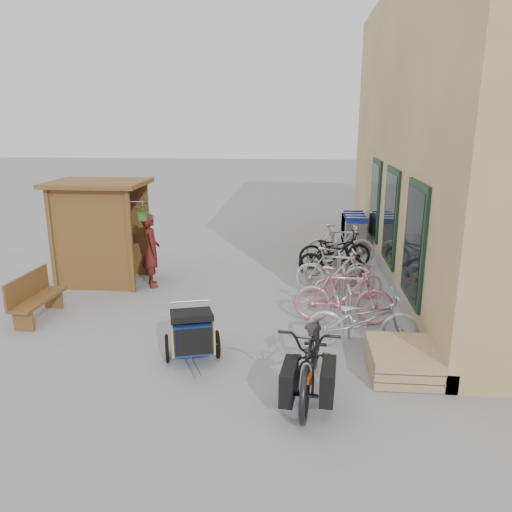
# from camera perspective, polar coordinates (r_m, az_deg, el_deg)

# --- Properties ---
(ground) EXTENTS (80.00, 80.00, 0.00)m
(ground) POSITION_cam_1_polar(r_m,az_deg,el_deg) (9.38, -3.89, -8.28)
(ground) COLOR gray
(building) EXTENTS (6.07, 13.00, 7.00)m
(building) POSITION_cam_1_polar(r_m,az_deg,el_deg) (13.95, 27.26, 12.67)
(building) COLOR tan
(building) RESTS_ON ground
(kiosk) EXTENTS (2.49, 1.65, 2.40)m
(kiosk) POSITION_cam_1_polar(r_m,az_deg,el_deg) (12.10, -17.74, 4.16)
(kiosk) COLOR brown
(kiosk) RESTS_ON ground
(bike_rack) EXTENTS (0.05, 5.35, 0.86)m
(bike_rack) POSITION_cam_1_polar(r_m,az_deg,el_deg) (11.39, 9.46, -1.35)
(bike_rack) COLOR #A5A8AD
(bike_rack) RESTS_ON ground
(pallet_stack) EXTENTS (1.00, 1.20, 0.40)m
(pallet_stack) POSITION_cam_1_polar(r_m,az_deg,el_deg) (8.09, 16.38, -11.34)
(pallet_stack) COLOR tan
(pallet_stack) RESTS_ON ground
(bench) EXTENTS (0.49, 1.45, 0.91)m
(bench) POSITION_cam_1_polar(r_m,az_deg,el_deg) (10.53, -24.02, -4.23)
(bench) COLOR brown
(bench) RESTS_ON ground
(shopping_carts) EXTENTS (0.62, 2.08, 1.11)m
(shopping_carts) POSITION_cam_1_polar(r_m,az_deg,el_deg) (15.35, 11.01, 3.43)
(shopping_carts) COLOR silver
(shopping_carts) RESTS_ON ground
(child_trailer) EXTENTS (0.96, 1.51, 0.87)m
(child_trailer) POSITION_cam_1_polar(r_m,az_deg,el_deg) (8.14, -7.33, -8.50)
(child_trailer) COLOR navy
(child_trailer) RESTS_ON ground
(cargo_bike) EXTENTS (1.04, 2.34, 1.19)m
(cargo_bike) POSITION_cam_1_polar(r_m,az_deg,el_deg) (7.13, 6.43, -11.18)
(cargo_bike) COLOR black
(cargo_bike) RESTS_ON ground
(person_kiosk) EXTENTS (0.63, 0.73, 1.70)m
(person_kiosk) POSITION_cam_1_polar(r_m,az_deg,el_deg) (11.68, -11.92, 0.65)
(person_kiosk) COLOR maroon
(person_kiosk) RESTS_ON ground
(bike_0) EXTENTS (1.90, 0.69, 0.99)m
(bike_0) POSITION_cam_1_polar(r_m,az_deg,el_deg) (8.67, 12.12, -7.08)
(bike_0) COLOR #B8B9BE
(bike_0) RESTS_ON ground
(bike_1) EXTENTS (1.90, 0.68, 1.12)m
(bike_1) POSITION_cam_1_polar(r_m,az_deg,el_deg) (9.53, 9.96, -4.46)
(bike_1) COLOR pink
(bike_1) RESTS_ON ground
(bike_2) EXTENTS (1.68, 1.03, 0.83)m
(bike_2) POSITION_cam_1_polar(r_m,az_deg,el_deg) (10.78, 10.48, -2.92)
(bike_2) COLOR pink
(bike_2) RESTS_ON ground
(bike_3) EXTENTS (1.80, 0.75, 1.05)m
(bike_3) POSITION_cam_1_polar(r_m,az_deg,el_deg) (11.10, 8.98, -1.72)
(bike_3) COLOR silver
(bike_3) RESTS_ON ground
(bike_4) EXTENTS (1.59, 0.67, 0.81)m
(bike_4) POSITION_cam_1_polar(r_m,az_deg,el_deg) (11.80, 9.12, -1.30)
(bike_4) COLOR #B8B9BE
(bike_4) RESTS_ON ground
(bike_5) EXTENTS (1.65, 0.74, 0.96)m
(bike_5) POSITION_cam_1_polar(r_m,az_deg,el_deg) (12.15, 8.58, -0.42)
(bike_5) COLOR black
(bike_5) RESTS_ON ground
(bike_6) EXTENTS (1.96, 0.96, 0.99)m
(bike_6) POSITION_cam_1_polar(r_m,az_deg,el_deg) (13.05, 8.99, 0.72)
(bike_6) COLOR black
(bike_6) RESTS_ON ground
(bike_7) EXTENTS (1.84, 0.57, 1.10)m
(bike_7) POSITION_cam_1_polar(r_m,az_deg,el_deg) (13.35, 9.56, 1.28)
(bike_7) COLOR silver
(bike_7) RESTS_ON ground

